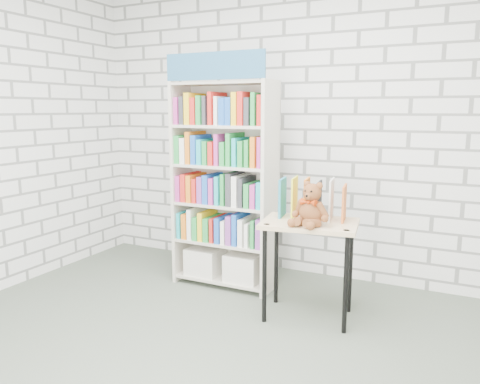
% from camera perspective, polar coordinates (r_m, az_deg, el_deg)
% --- Properties ---
extents(ground, '(4.50, 4.50, 0.00)m').
position_cam_1_polar(ground, '(3.11, -5.07, -20.74)').
color(ground, '#4C5548').
rests_on(ground, ground).
extents(room_shell, '(4.52, 4.02, 2.81)m').
position_cam_1_polar(room_shell, '(2.68, -5.68, 14.20)').
color(room_shell, silver).
rests_on(room_shell, ground).
extents(bookshelf, '(0.91, 0.36, 2.05)m').
position_cam_1_polar(bookshelf, '(4.16, -1.89, 1.02)').
color(bookshelf, beige).
rests_on(bookshelf, ground).
extents(display_table, '(0.77, 0.58, 0.76)m').
position_cam_1_polar(display_table, '(3.58, 8.45, -5.23)').
color(display_table, tan).
rests_on(display_table, ground).
extents(table_books, '(0.52, 0.28, 0.29)m').
position_cam_1_polar(table_books, '(3.63, 8.85, -0.93)').
color(table_books, teal).
rests_on(table_books, display_table).
extents(teddy_bear, '(0.29, 0.28, 0.32)m').
position_cam_1_polar(teddy_bear, '(3.42, 8.62, -1.93)').
color(teddy_bear, maroon).
rests_on(teddy_bear, display_table).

